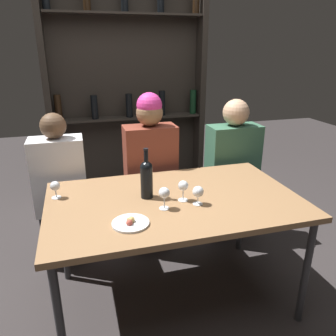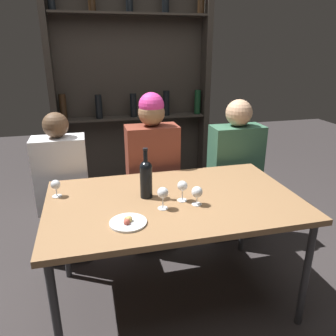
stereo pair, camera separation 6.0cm
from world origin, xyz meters
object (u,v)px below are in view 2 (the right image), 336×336
(seated_person_left, at_px, (64,195))
(seated_person_right, at_px, (234,176))
(wine_bottle, at_px, (146,177))
(wine_glass_1, at_px, (56,185))
(food_plate_0, at_px, (128,222))
(seated_person_center, at_px, (153,177))
(wine_glass_3, at_px, (163,194))
(wine_glass_0, at_px, (197,193))
(wine_glass_2, at_px, (182,187))

(seated_person_left, distance_m, seated_person_right, 1.43)
(wine_bottle, xyz_separation_m, seated_person_right, (0.89, 0.60, -0.31))
(wine_glass_1, relative_size, food_plate_0, 0.55)
(wine_bottle, distance_m, wine_glass_1, 0.57)
(seated_person_center, height_order, seated_person_right, seated_person_center)
(wine_glass_1, distance_m, wine_glass_3, 0.69)
(wine_bottle, xyz_separation_m, wine_glass_1, (-0.55, 0.14, -0.06))
(seated_person_left, bearing_deg, seated_person_right, 0.00)
(food_plate_0, xyz_separation_m, seated_person_left, (-0.39, 0.90, -0.21))
(wine_glass_0, xyz_separation_m, wine_glass_1, (-0.82, 0.32, -0.00))
(wine_bottle, height_order, wine_glass_0, wine_bottle)
(wine_glass_0, relative_size, wine_glass_2, 0.89)
(seated_person_right, bearing_deg, wine_glass_2, -134.18)
(wine_glass_1, distance_m, food_plate_0, 0.60)
(wine_bottle, distance_m, seated_person_center, 0.67)
(seated_person_left, distance_m, seated_person_center, 0.71)
(wine_glass_0, relative_size, wine_glass_1, 1.05)
(wine_glass_2, height_order, seated_person_left, seated_person_left)
(wine_glass_1, relative_size, seated_person_right, 0.09)
(wine_glass_3, distance_m, seated_person_center, 0.81)
(wine_bottle, height_order, seated_person_right, seated_person_right)
(wine_glass_1, bearing_deg, wine_bottle, -14.78)
(wine_glass_2, distance_m, seated_person_center, 0.74)
(wine_glass_2, relative_size, wine_glass_3, 0.97)
(wine_glass_0, distance_m, seated_person_left, 1.16)
(wine_glass_3, height_order, food_plate_0, wine_glass_3)
(wine_glass_2, height_order, seated_person_right, seated_person_right)
(wine_glass_0, bearing_deg, wine_glass_3, -179.61)
(wine_glass_3, relative_size, seated_person_center, 0.10)
(wine_glass_0, relative_size, seated_person_right, 0.09)
(wine_glass_3, bearing_deg, seated_person_center, 82.95)
(wine_glass_2, xyz_separation_m, seated_person_right, (0.68, 0.70, -0.27))
(wine_glass_0, bearing_deg, wine_glass_1, 158.55)
(wine_bottle, xyz_separation_m, wine_glass_2, (0.20, -0.10, -0.04))
(wine_glass_2, bearing_deg, wine_bottle, 152.74)
(wine_glass_3, distance_m, food_plate_0, 0.27)
(food_plate_0, relative_size, seated_person_right, 0.16)
(wine_glass_2, distance_m, seated_person_right, 1.02)
(wine_glass_1, xyz_separation_m, seated_person_center, (0.71, 0.46, -0.19))
(seated_person_center, bearing_deg, food_plate_0, -109.29)
(wine_bottle, bearing_deg, wine_glass_0, -33.11)
(wine_glass_1, bearing_deg, wine_glass_2, -18.37)
(wine_glass_0, distance_m, seated_person_right, 1.02)
(wine_bottle, distance_m, food_plate_0, 0.36)
(seated_person_center, xyz_separation_m, seated_person_right, (0.73, 0.00, -0.06))
(wine_glass_1, relative_size, seated_person_center, 0.08)
(wine_bottle, relative_size, seated_person_right, 0.25)
(food_plate_0, xyz_separation_m, seated_person_center, (0.32, 0.90, -0.13))
(food_plate_0, height_order, seated_person_left, seated_person_left)
(wine_glass_2, xyz_separation_m, seated_person_left, (-0.75, 0.70, -0.29))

